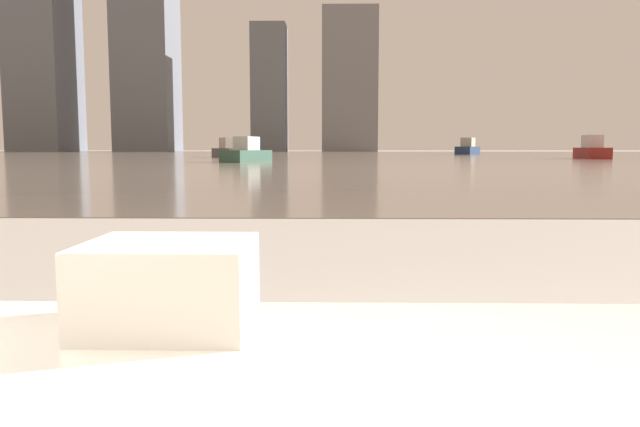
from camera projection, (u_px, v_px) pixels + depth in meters
The scene contains 8 objects.
towel_stack at pixel (169, 285), 0.86m from camera, with size 0.22×0.20×0.12m.
harbor_water at pixel (331, 155), 61.75m from camera, with size 180.00×110.00×0.01m.
harbor_boat_0 at pixel (229, 150), 48.60m from camera, with size 3.24×4.28×1.54m.
harbor_boat_1 at pixel (592, 150), 43.63m from camera, with size 2.06×4.54×1.64m.
harbor_boat_2 at pixel (247, 153), 33.63m from camera, with size 2.49×3.85×1.37m.
harbor_boat_4 at pixel (468, 148), 69.91m from camera, with size 3.68×5.20×1.86m.
skyline_tower_2 at pixel (270, 89), 116.43m from camera, with size 6.37×7.74×23.31m.
skyline_tower_3 at pixel (350, 81), 115.98m from camera, with size 10.16×8.31×26.15m.
Camera 1 is at (0.12, -0.03, 0.81)m, focal length 35.00 mm.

